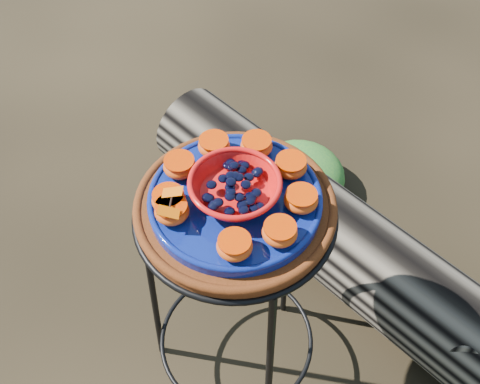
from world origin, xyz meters
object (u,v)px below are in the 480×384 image
Objects in this scene: red_bowl at (235,189)px; driftwood_log at (348,247)px; plant_stand at (236,302)px; cobalt_plate at (235,200)px; terracotta_saucer at (235,209)px.

red_bowl is 0.78m from driftwood_log.
plant_stand is 2.12× the size of cobalt_plate.
driftwood_log is at bearing 81.46° from terracotta_saucer.
red_bowl reaches higher than plant_stand.
plant_stand is 0.43m from red_bowl.
cobalt_plate is at bearing 0.00° from plant_stand.
cobalt_plate is (0.00, 0.00, 0.39)m from plant_stand.
terracotta_saucer is at bearing 0.00° from cobalt_plate.
plant_stand is at bearing 0.00° from cobalt_plate.
driftwood_log is at bearing 81.46° from red_bowl.
red_bowl reaches higher than driftwood_log.
terracotta_saucer is 2.33× the size of red_bowl.
cobalt_plate is (0.00, 0.00, 0.03)m from terracotta_saucer.
driftwood_log is (0.07, 0.45, -0.64)m from red_bowl.
plant_stand is 0.37m from terracotta_saucer.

